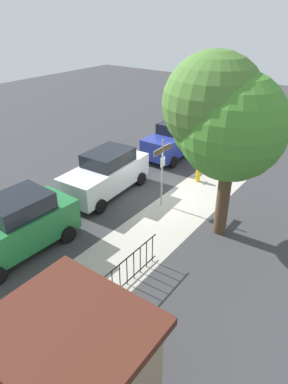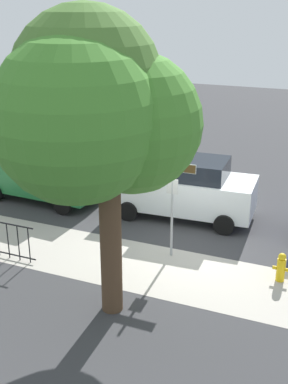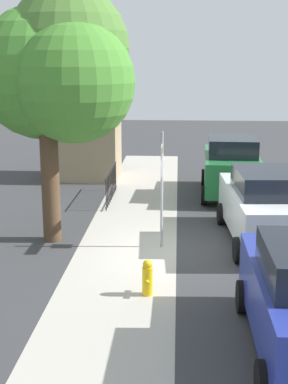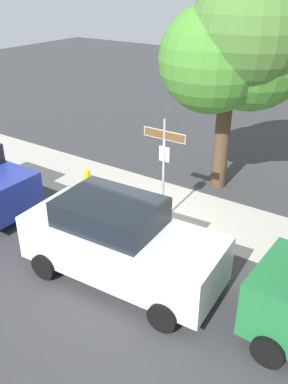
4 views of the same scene
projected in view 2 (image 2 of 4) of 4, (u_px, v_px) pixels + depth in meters
name	position (u px, v px, depth m)	size (l,w,h in m)	color
ground_plane	(188.00, 251.00, 14.31)	(60.00, 60.00, 0.00)	#38383A
sidewalk_strip	(105.00, 258.00, 13.92)	(24.00, 2.60, 0.00)	#B3ABA0
street_sign	(173.00, 188.00, 13.37)	(1.28, 0.07, 3.06)	#9EA0A5
shade_tree	(95.00, 110.00, 10.39)	(4.11, 4.30, 6.74)	#4C3724
car_white	(184.00, 188.00, 16.30)	(4.73, 2.27, 2.02)	white
car_green	(44.00, 171.00, 17.80)	(4.35, 2.26, 2.14)	#227139
fire_hydrant	(281.00, 267.00, 12.69)	(0.42, 0.22, 0.78)	yellow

